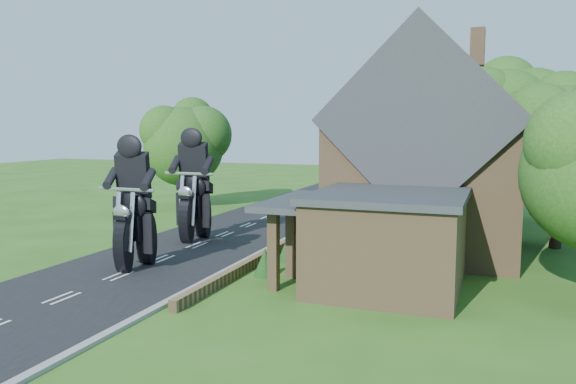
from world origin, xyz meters
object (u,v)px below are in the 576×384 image
(garden_wall, at_px, (294,240))
(house, at_px, (428,157))
(motorcycle_follow, at_px, (195,224))
(annex, at_px, (385,238))
(motorcycle_lead, at_px, (136,249))

(garden_wall, relative_size, house, 2.15)
(garden_wall, xyz_separation_m, house, (6.19, 1.00, 4.14))
(garden_wall, bearing_deg, motorcycle_follow, -168.53)
(garden_wall, bearing_deg, house, 9.17)
(annex, relative_size, motorcycle_follow, 3.86)
(garden_wall, height_order, annex, annex)
(house, height_order, motorcycle_follow, house)
(house, height_order, annex, house)
(motorcycle_lead, distance_m, motorcycle_follow, 5.84)
(motorcycle_follow, bearing_deg, motorcycle_lead, 96.88)
(motorcycle_lead, bearing_deg, annex, -173.19)
(garden_wall, distance_m, motorcycle_follow, 5.09)
(garden_wall, relative_size, motorcycle_follow, 12.05)
(house, distance_m, motorcycle_follow, 11.84)
(motorcycle_lead, bearing_deg, motorcycle_follow, -83.07)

